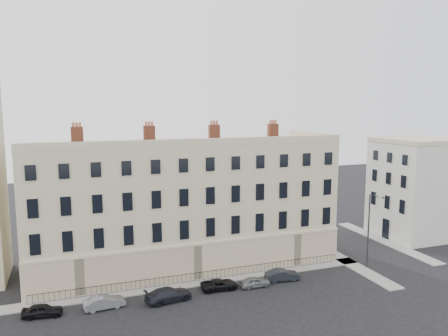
# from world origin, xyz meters

# --- Properties ---
(ground) EXTENTS (160.00, 160.00, 0.00)m
(ground) POSITION_xyz_m (0.00, 0.00, 0.00)
(ground) COLOR black
(ground) RESTS_ON ground
(terrace) EXTENTS (36.22, 12.22, 17.00)m
(terrace) POSITION_xyz_m (-5.97, 11.97, 7.50)
(terrace) COLOR beige
(terrace) RESTS_ON ground
(adjacent_building) EXTENTS (10.00, 10.00, 14.00)m
(adjacent_building) POSITION_xyz_m (29.00, 11.00, 7.00)
(adjacent_building) COLOR silver
(adjacent_building) RESTS_ON ground
(pavement_terrace) EXTENTS (48.00, 2.00, 0.12)m
(pavement_terrace) POSITION_xyz_m (-10.00, 5.00, 0.06)
(pavement_terrace) COLOR gray
(pavement_terrace) RESTS_ON ground
(pavement_east_return) EXTENTS (2.00, 24.00, 0.12)m
(pavement_east_return) POSITION_xyz_m (13.00, 8.00, 0.06)
(pavement_east_return) COLOR gray
(pavement_east_return) RESTS_ON ground
(pavement_adjacent) EXTENTS (2.00, 20.00, 0.12)m
(pavement_adjacent) POSITION_xyz_m (23.00, 10.00, 0.06)
(pavement_adjacent) COLOR gray
(pavement_adjacent) RESTS_ON ground
(railings) EXTENTS (35.00, 0.04, 0.96)m
(railings) POSITION_xyz_m (-6.00, 5.40, 0.55)
(railings) COLOR black
(railings) RESTS_ON ground
(car_a) EXTENTS (3.73, 1.87, 1.22)m
(car_a) POSITION_xyz_m (-21.98, 2.50, 0.61)
(car_a) COLOR black
(car_a) RESTS_ON ground
(car_b) EXTENTS (4.00, 1.74, 1.28)m
(car_b) POSITION_xyz_m (-16.45, 2.27, 0.64)
(car_b) COLOR slate
(car_b) RESTS_ON ground
(car_c) EXTENTS (4.99, 2.63, 1.38)m
(car_c) POSITION_xyz_m (-10.29, 1.73, 0.69)
(car_c) COLOR black
(car_c) RESTS_ON ground
(car_d) EXTENTS (4.08, 2.05, 1.11)m
(car_d) POSITION_xyz_m (-4.62, 2.62, 0.55)
(car_d) COLOR black
(car_d) RESTS_ON ground
(car_e) EXTENTS (3.34, 1.38, 1.13)m
(car_e) POSITION_xyz_m (-0.80, 1.93, 0.57)
(car_e) COLOR slate
(car_e) RESTS_ON ground
(car_f) EXTENTS (4.02, 1.83, 1.28)m
(car_f) POSITION_xyz_m (2.78, 2.48, 0.64)
(car_f) COLOR black
(car_f) RESTS_ON ground
(streetlamp) EXTENTS (0.93, 1.84, 9.05)m
(streetlamp) POSITION_xyz_m (14.10, 2.32, 5.02)
(streetlamp) COLOR #303136
(streetlamp) RESTS_ON ground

